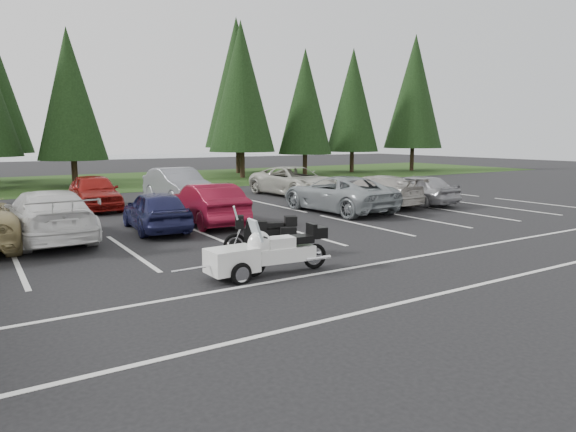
{
  "coord_description": "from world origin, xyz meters",
  "views": [
    {
      "loc": [
        -5.78,
        -12.63,
        3.06
      ],
      "look_at": [
        1.85,
        -0.5,
        0.84
      ],
      "focal_mm": 32.0,
      "sensor_mm": 36.0,
      "label": 1
    }
  ],
  "objects_px": {
    "car_near_7": "(374,191)",
    "cargo_trailer": "(232,264)",
    "car_near_5": "(208,204)",
    "car_far_4": "(294,181)",
    "touring_motorcycle": "(285,244)",
    "car_far_2": "(94,192)",
    "car_near_3": "(48,215)",
    "car_near_8": "(416,189)",
    "car_near_4": "(156,210)",
    "adventure_motorcycle": "(262,231)",
    "car_near_6": "(338,194)",
    "car_far_3": "(178,186)"
  },
  "relations": [
    {
      "from": "car_near_6",
      "to": "adventure_motorcycle",
      "type": "relative_size",
      "value": 2.42
    },
    {
      "from": "touring_motorcycle",
      "to": "cargo_trailer",
      "type": "xyz_separation_m",
      "value": [
        -1.28,
        0.11,
        -0.3
      ]
    },
    {
      "from": "car_near_3",
      "to": "car_near_8",
      "type": "relative_size",
      "value": 1.29
    },
    {
      "from": "car_near_6",
      "to": "adventure_motorcycle",
      "type": "distance_m",
      "value": 8.47
    },
    {
      "from": "car_near_4",
      "to": "touring_motorcycle",
      "type": "height_order",
      "value": "car_near_4"
    },
    {
      "from": "car_far_4",
      "to": "touring_motorcycle",
      "type": "bearing_deg",
      "value": -128.64
    },
    {
      "from": "car_near_6",
      "to": "car_near_7",
      "type": "relative_size",
      "value": 1.12
    },
    {
      "from": "car_far_2",
      "to": "car_far_3",
      "type": "relative_size",
      "value": 0.89
    },
    {
      "from": "car_near_3",
      "to": "car_near_4",
      "type": "relative_size",
      "value": 1.33
    },
    {
      "from": "car_near_3",
      "to": "adventure_motorcycle",
      "type": "xyz_separation_m",
      "value": [
        4.4,
        -5.09,
        -0.09
      ]
    },
    {
      "from": "car_near_8",
      "to": "car_far_4",
      "type": "bearing_deg",
      "value": -65.73
    },
    {
      "from": "car_far_2",
      "to": "cargo_trailer",
      "type": "distance_m",
      "value": 12.95
    },
    {
      "from": "car_near_8",
      "to": "car_far_4",
      "type": "distance_m",
      "value": 6.51
    },
    {
      "from": "car_near_7",
      "to": "adventure_motorcycle",
      "type": "xyz_separation_m",
      "value": [
        -9.03,
        -5.87,
        -0.02
      ]
    },
    {
      "from": "car_near_8",
      "to": "car_far_2",
      "type": "xyz_separation_m",
      "value": [
        -12.89,
        6.0,
        0.06
      ]
    },
    {
      "from": "car_near_4",
      "to": "adventure_motorcycle",
      "type": "bearing_deg",
      "value": 107.12
    },
    {
      "from": "car_near_6",
      "to": "car_near_7",
      "type": "distance_m",
      "value": 2.51
    },
    {
      "from": "car_near_4",
      "to": "cargo_trailer",
      "type": "distance_m",
      "value": 6.64
    },
    {
      "from": "car_near_3",
      "to": "car_near_7",
      "type": "bearing_deg",
      "value": -178.65
    },
    {
      "from": "car_far_2",
      "to": "touring_motorcycle",
      "type": "relative_size",
      "value": 1.87
    },
    {
      "from": "car_near_8",
      "to": "car_near_3",
      "type": "bearing_deg",
      "value": -1.12
    },
    {
      "from": "car_far_4",
      "to": "car_near_6",
      "type": "bearing_deg",
      "value": -110.65
    },
    {
      "from": "car_far_2",
      "to": "car_far_4",
      "type": "xyz_separation_m",
      "value": [
        10.0,
        -0.17,
        0.01
      ]
    },
    {
      "from": "car_near_3",
      "to": "car_far_3",
      "type": "relative_size",
      "value": 1.06
    },
    {
      "from": "car_near_3",
      "to": "car_far_2",
      "type": "relative_size",
      "value": 1.19
    },
    {
      "from": "car_near_7",
      "to": "cargo_trailer",
      "type": "relative_size",
      "value": 3.1
    },
    {
      "from": "car_far_2",
      "to": "cargo_trailer",
      "type": "bearing_deg",
      "value": -86.72
    },
    {
      "from": "car_near_3",
      "to": "car_near_6",
      "type": "xyz_separation_m",
      "value": [
        10.97,
        0.24,
        -0.02
      ]
    },
    {
      "from": "car_near_3",
      "to": "car_far_4",
      "type": "height_order",
      "value": "car_near_3"
    },
    {
      "from": "car_near_5",
      "to": "car_near_8",
      "type": "distance_m",
      "value": 10.3
    },
    {
      "from": "car_near_3",
      "to": "adventure_motorcycle",
      "type": "height_order",
      "value": "car_near_3"
    },
    {
      "from": "car_far_4",
      "to": "car_near_5",
      "type": "bearing_deg",
      "value": -146.73
    },
    {
      "from": "car_near_5",
      "to": "adventure_motorcycle",
      "type": "height_order",
      "value": "car_near_5"
    },
    {
      "from": "car_near_5",
      "to": "car_far_4",
      "type": "distance_m",
      "value": 9.44
    },
    {
      "from": "car_far_2",
      "to": "car_far_3",
      "type": "bearing_deg",
      "value": 4.15
    },
    {
      "from": "car_near_5",
      "to": "car_far_2",
      "type": "bearing_deg",
      "value": -62.73
    },
    {
      "from": "car_far_3",
      "to": "car_near_7",
      "type": "bearing_deg",
      "value": -39.6
    },
    {
      "from": "car_near_7",
      "to": "cargo_trailer",
      "type": "bearing_deg",
      "value": 31.14
    },
    {
      "from": "car_near_3",
      "to": "touring_motorcycle",
      "type": "bearing_deg",
      "value": 118.73
    },
    {
      "from": "car_near_4",
      "to": "car_near_3",
      "type": "bearing_deg",
      "value": 2.65
    },
    {
      "from": "car_near_6",
      "to": "car_far_2",
      "type": "relative_size",
      "value": 1.21
    },
    {
      "from": "car_near_5",
      "to": "car_far_4",
      "type": "xyz_separation_m",
      "value": [
        7.41,
        5.85,
        0.04
      ]
    },
    {
      "from": "car_near_3",
      "to": "car_far_4",
      "type": "bearing_deg",
      "value": -156.18
    },
    {
      "from": "car_far_2",
      "to": "cargo_trailer",
      "type": "relative_size",
      "value": 2.89
    },
    {
      "from": "car_near_3",
      "to": "cargo_trailer",
      "type": "height_order",
      "value": "car_near_3"
    },
    {
      "from": "car_near_5",
      "to": "car_near_6",
      "type": "height_order",
      "value": "car_near_6"
    },
    {
      "from": "car_far_4",
      "to": "cargo_trailer",
      "type": "xyz_separation_m",
      "value": [
        -9.86,
        -12.78,
        -0.41
      ]
    },
    {
      "from": "car_far_2",
      "to": "car_far_3",
      "type": "xyz_separation_m",
      "value": [
        3.71,
        0.1,
        0.06
      ]
    },
    {
      "from": "car_near_7",
      "to": "adventure_motorcycle",
      "type": "bearing_deg",
      "value": 29.19
    },
    {
      "from": "car_far_2",
      "to": "car_near_5",
      "type": "bearing_deg",
      "value": -64.08
    }
  ]
}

